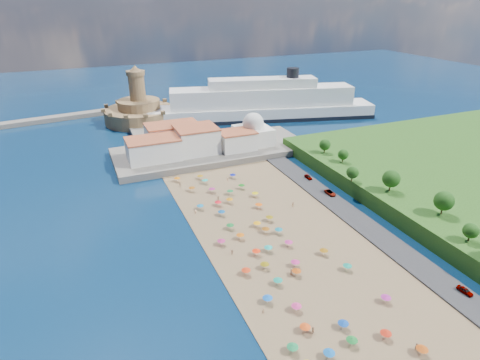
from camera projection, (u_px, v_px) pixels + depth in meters
name	position (u px, v px, depth m)	size (l,w,h in m)	color
ground	(259.00, 237.00, 124.00)	(700.00, 700.00, 0.00)	#071938
terrace	(212.00, 151.00, 187.89)	(90.00, 36.00, 3.00)	#59544C
jetty	(151.00, 135.00, 209.58)	(18.00, 70.00, 2.40)	#59544C
waterfront_buildings	(184.00, 141.00, 181.17)	(57.00, 29.00, 11.00)	silver
domed_building	(253.00, 131.00, 190.06)	(16.00, 16.00, 15.00)	silver
fortress	(139.00, 111.00, 232.35)	(40.00, 40.00, 32.40)	olive
cruise_ship	(262.00, 104.00, 237.39)	(135.59, 52.27, 29.43)	black
beach_parasols	(272.00, 251.00, 113.55)	(31.52, 117.42, 2.20)	gray
beachgoers	(255.00, 238.00, 121.19)	(38.81, 96.58, 1.87)	tan
parked_cars	(347.00, 205.00, 139.63)	(2.46, 77.88, 1.42)	gray
hillside_trees	(416.00, 195.00, 127.64)	(15.98, 102.01, 7.77)	#382314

